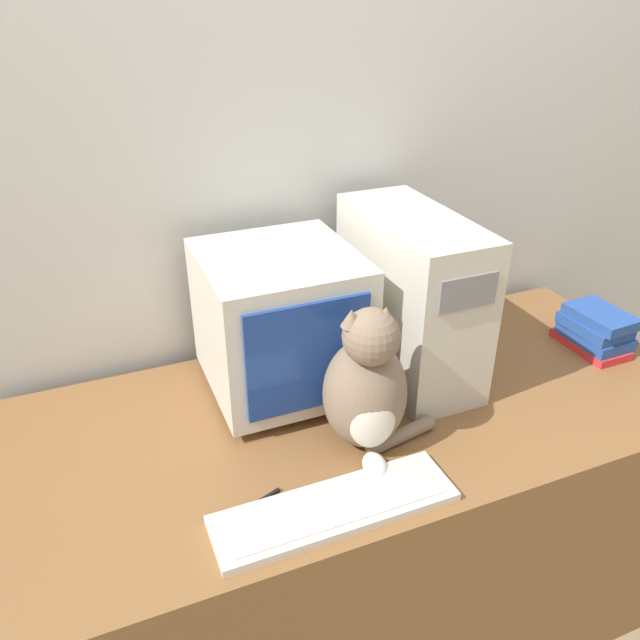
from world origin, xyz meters
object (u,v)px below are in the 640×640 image
Objects in this scene: book_stack at (595,330)px; keyboard at (335,508)px; computer_tower at (410,296)px; pen at (251,506)px; crt_monitor at (281,322)px; cat at (367,388)px.

keyboard is at bearing -162.58° from book_stack.
book_stack is at bearing 17.42° from keyboard.
keyboard is (-0.39, -0.41, -0.20)m from computer_tower.
book_stack is at bearing 11.49° from pen.
crt_monitor is 0.30m from cat.
crt_monitor is at bearing 62.07° from pen.
computer_tower is 3.50× the size of pen.
pen is at bearing -150.29° from cat.
crt_monitor reaches higher than cat.
cat is 0.80m from book_stack.
keyboard is 0.26m from cat.
computer_tower is 0.58m from book_stack.
cat is at bearing -170.75° from book_stack.
book_stack is (0.93, 0.29, 0.05)m from keyboard.
book_stack is at bearing -12.53° from computer_tower.
pen is (-0.54, -0.34, -0.21)m from computer_tower.
crt_monitor is at bearing 173.86° from computer_tower.
pen is (-0.15, 0.07, -0.01)m from keyboard.
pen is at bearing -168.51° from book_stack.
book_stack reaches higher than pen.
book_stack is (0.88, -0.16, -0.13)m from crt_monitor.
book_stack is at bearing -10.10° from crt_monitor.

